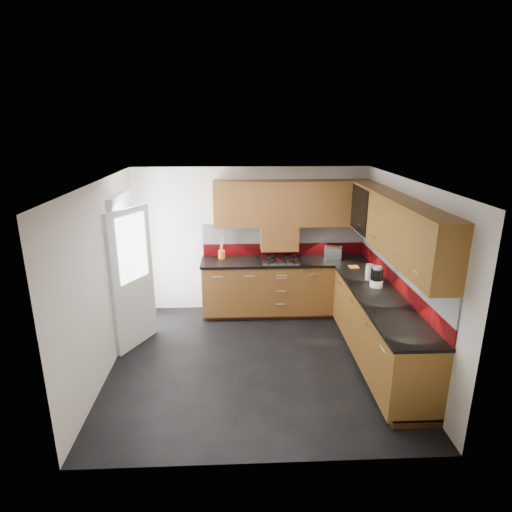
{
  "coord_description": "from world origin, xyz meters",
  "views": [
    {
      "loc": [
        -0.23,
        -5.05,
        3.07
      ],
      "look_at": [
        0.03,
        0.65,
        1.28
      ],
      "focal_mm": 30.0,
      "sensor_mm": 36.0,
      "label": 1
    }
  ],
  "objects_px": {
    "food_processor": "(377,277)",
    "utensil_pot": "(222,253)",
    "toaster": "(333,252)",
    "gas_hob": "(280,260)"
  },
  "relations": [
    {
      "from": "utensil_pot",
      "to": "gas_hob",
      "type": "bearing_deg",
      "value": -9.24
    },
    {
      "from": "toaster",
      "to": "utensil_pot",
      "type": "bearing_deg",
      "value": 178.08
    },
    {
      "from": "gas_hob",
      "to": "toaster",
      "type": "bearing_deg",
      "value": 5.96
    },
    {
      "from": "toaster",
      "to": "food_processor",
      "type": "relative_size",
      "value": 1.1
    },
    {
      "from": "food_processor",
      "to": "gas_hob",
      "type": "bearing_deg",
      "value": 134.91
    },
    {
      "from": "toaster",
      "to": "gas_hob",
      "type": "bearing_deg",
      "value": -174.04
    },
    {
      "from": "utensil_pot",
      "to": "toaster",
      "type": "height_order",
      "value": "utensil_pot"
    },
    {
      "from": "food_processor",
      "to": "utensil_pot",
      "type": "bearing_deg",
      "value": 147.71
    },
    {
      "from": "utensil_pot",
      "to": "toaster",
      "type": "xyz_separation_m",
      "value": [
        1.82,
        -0.06,
        0.01
      ]
    },
    {
      "from": "gas_hob",
      "to": "food_processor",
      "type": "xyz_separation_m",
      "value": [
        1.19,
        -1.19,
        0.12
      ]
    }
  ]
}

